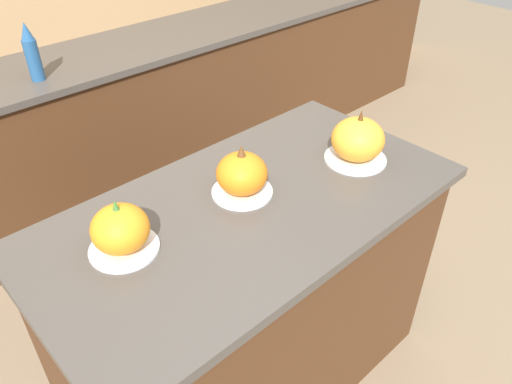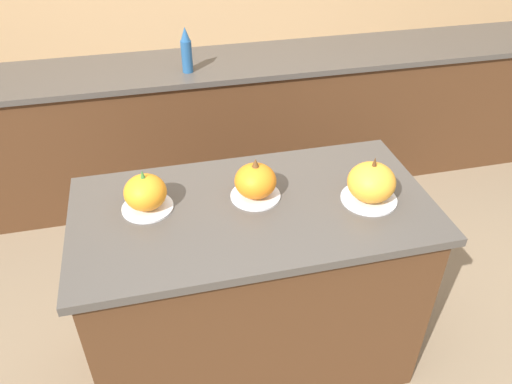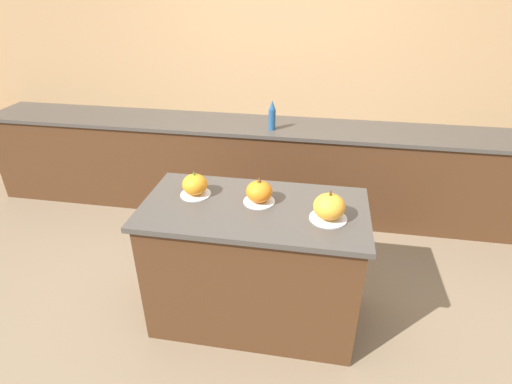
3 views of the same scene
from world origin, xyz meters
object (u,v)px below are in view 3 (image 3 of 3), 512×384
pumpkin_cake_center (259,192)px  pumpkin_cake_right (329,207)px  pumpkin_cake_left (195,185)px  bottle_tall (272,116)px

pumpkin_cake_center → pumpkin_cake_right: (0.43, -0.12, 0.01)m
pumpkin_cake_left → bottle_tall: bearing=76.4°
pumpkin_cake_right → pumpkin_cake_left: bearing=170.3°
pumpkin_cake_center → pumpkin_cake_right: size_ratio=0.90×
pumpkin_cake_left → pumpkin_cake_center: pumpkin_cake_center is taller
pumpkin_cake_left → bottle_tall: (0.32, 1.32, 0.06)m
pumpkin_cake_right → bottle_tall: bottle_tall is taller
pumpkin_cake_left → bottle_tall: bottle_tall is taller
pumpkin_cake_left → pumpkin_cake_center: 0.42m
pumpkin_cake_center → bottle_tall: 1.34m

